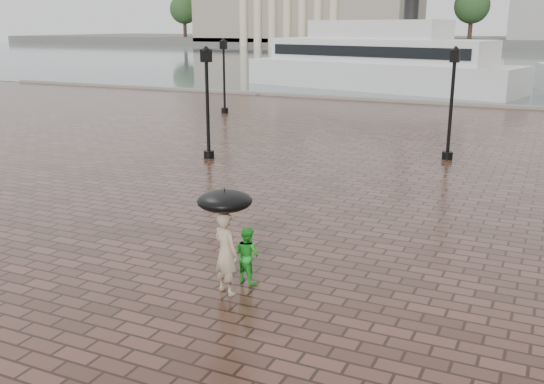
# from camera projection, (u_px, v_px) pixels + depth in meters

# --- Properties ---
(ground) EXTENTS (300.00, 300.00, 0.00)m
(ground) POSITION_uv_depth(u_px,v_px,m) (210.00, 264.00, 13.97)
(ground) COLOR #342018
(ground) RESTS_ON ground
(harbour_water) EXTENTS (240.00, 240.00, 0.00)m
(harbour_water) POSITION_uv_depth(u_px,v_px,m) (513.00, 60.00, 94.28)
(harbour_water) COLOR #444F53
(harbour_water) RESTS_ON ground
(quay_edge) EXTENTS (80.00, 0.60, 0.30)m
(quay_edge) POSITION_uv_depth(u_px,v_px,m) (447.00, 105.00, 41.90)
(quay_edge) COLOR slate
(quay_edge) RESTS_ON ground
(far_shore) EXTENTS (300.00, 60.00, 2.00)m
(far_shore) POSITION_uv_depth(u_px,v_px,m) (534.00, 42.00, 153.38)
(far_shore) COLOR #4C4C47
(far_shore) RESTS_ON ground
(far_trees) EXTENTS (188.00, 8.00, 13.50)m
(far_trees) POSITION_uv_depth(u_px,v_px,m) (533.00, 5.00, 131.92)
(far_trees) COLOR #2D2119
(far_trees) RESTS_ON ground
(street_lamps) EXTENTS (21.44, 14.44, 4.40)m
(street_lamps) POSITION_uv_depth(u_px,v_px,m) (368.00, 89.00, 29.24)
(street_lamps) COLOR black
(street_lamps) RESTS_ON ground
(adult_pedestrian) EXTENTS (0.74, 0.62, 1.74)m
(adult_pedestrian) POSITION_uv_depth(u_px,v_px,m) (226.00, 253.00, 12.29)
(adult_pedestrian) COLOR tan
(adult_pedestrian) RESTS_ON ground
(child_pedestrian) EXTENTS (0.70, 0.61, 1.22)m
(child_pedestrian) POSITION_uv_depth(u_px,v_px,m) (247.00, 255.00, 12.87)
(child_pedestrian) COLOR green
(child_pedestrian) RESTS_ON ground
(ferry_near) EXTENTS (24.49, 11.19, 7.81)m
(ferry_near) POSITION_uv_depth(u_px,v_px,m) (377.00, 61.00, 51.23)
(ferry_near) COLOR silver
(ferry_near) RESTS_ON ground
(umbrella) EXTENTS (1.10, 1.10, 1.15)m
(umbrella) POSITION_uv_depth(u_px,v_px,m) (225.00, 201.00, 12.00)
(umbrella) COLOR black
(umbrella) RESTS_ON ground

